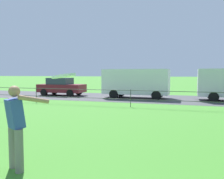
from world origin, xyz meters
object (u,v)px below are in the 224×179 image
person_thrower (16,125)px  car_maroon_far_right (61,87)px  panel_van_left (136,82)px  frisbee (64,76)px

person_thrower → car_maroon_far_right: (-7.08, 13.99, -0.12)m
person_thrower → panel_van_left: panel_van_left is taller
car_maroon_far_right → person_thrower: bearing=-63.2°
frisbee → car_maroon_far_right: (-8.92, 15.36, -1.10)m
frisbee → person_thrower: bearing=143.4°
person_thrower → panel_van_left: size_ratio=0.33×
panel_van_left → frisbee: bearing=-81.5°
car_maroon_far_right → panel_van_left: bearing=-1.3°
car_maroon_far_right → panel_van_left: (6.65, -0.15, 0.49)m
person_thrower → car_maroon_far_right: person_thrower is taller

